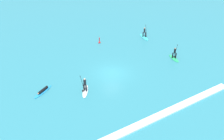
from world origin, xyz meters
The scene contains 7 objects.
ground_plane centered at (0.00, 0.00, 0.00)m, with size 120.00×120.00×0.00m, color teal.
surfer_on_blue_board centered at (-9.31, 0.83, 0.15)m, with size 2.94×2.07×0.42m.
surfer_on_white_board centered at (-4.98, -1.82, 0.49)m, with size 2.02×2.61×2.39m.
surfer_on_green_board centered at (9.88, -1.43, 0.41)m, with size 1.29×2.60×2.20m.
surfer_on_teal_board centered at (10.90, 6.90, 0.37)m, with size 1.46×3.10×2.36m.
marker_buoy centered at (3.29, 9.04, 0.20)m, with size 0.36×0.36×1.07m.
wave_crest centered at (0.00, -10.06, 0.09)m, with size 20.30×0.90×0.18m, color white.
Camera 1 is at (-16.34, -25.79, 18.96)m, focal length 43.00 mm.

